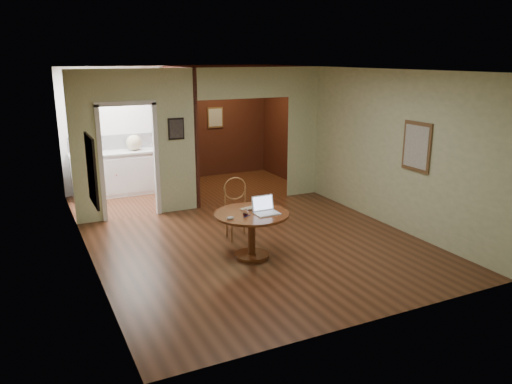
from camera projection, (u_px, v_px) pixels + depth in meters
name	position (u px, v px, depth m)	size (l,w,h in m)	color
floor	(265.00, 249.00, 7.79)	(5.00, 5.00, 0.00)	#432313
room_shell	(174.00, 140.00, 9.94)	(5.20, 7.50, 5.00)	silver
dining_table	(252.00, 224.00, 7.34)	(1.10, 1.10, 0.69)	brown
chair	(237.00, 205.00, 8.14)	(0.47, 0.47, 1.00)	#9C6437
open_laptop	(265.00, 209.00, 7.27)	(0.35, 0.30, 0.25)	silver
closed_laptop	(251.00, 209.00, 7.44)	(0.29, 0.19, 0.02)	silver
mouse	(230.00, 218.00, 6.99)	(0.11, 0.06, 0.05)	silver
wine_glass	(245.00, 212.00, 7.15)	(0.09, 0.09, 0.10)	white
pen	(247.00, 216.00, 7.13)	(0.01, 0.01, 0.16)	#0B1752
kitchen_cabinet	(121.00, 173.00, 10.74)	(2.06, 0.60, 0.94)	white
grocery_bag	(134.00, 143.00, 10.71)	(0.33, 0.29, 0.33)	beige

